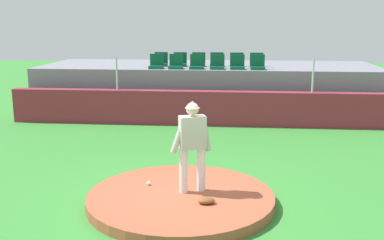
{
  "coord_description": "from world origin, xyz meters",
  "views": [
    {
      "loc": [
        0.94,
        -7.92,
        3.34
      ],
      "look_at": [
        0.0,
        2.31,
        1.09
      ],
      "focal_mm": 42.6,
      "sensor_mm": 36.0,
      "label": 1
    }
  ],
  "objects_px": {
    "stadium_chair_2": "(197,64)",
    "stadium_chair_7": "(180,62)",
    "stadium_chair_3": "(217,64)",
    "stadium_chair_11": "(257,62)",
    "stadium_chair_0": "(156,64)",
    "stadium_chair_10": "(237,62)",
    "stadium_chair_5": "(258,65)",
    "stadium_chair_6": "(161,62)",
    "pitcher": "(192,140)",
    "stadium_chair_4": "(237,65)",
    "stadium_chair_1": "(176,64)",
    "stadium_chair_8": "(199,62)",
    "fielding_glove": "(206,201)",
    "baseball": "(149,183)",
    "stadium_chair_9": "(217,62)"
  },
  "relations": [
    {
      "from": "stadium_chair_2",
      "to": "stadium_chair_8",
      "type": "bearing_deg",
      "value": -89.21
    },
    {
      "from": "stadium_chair_1",
      "to": "stadium_chair_5",
      "type": "relative_size",
      "value": 1.0
    },
    {
      "from": "pitcher",
      "to": "stadium_chair_8",
      "type": "height_order",
      "value": "stadium_chair_8"
    },
    {
      "from": "stadium_chair_5",
      "to": "stadium_chair_6",
      "type": "height_order",
      "value": "same"
    },
    {
      "from": "stadium_chair_4",
      "to": "stadium_chair_10",
      "type": "height_order",
      "value": "same"
    },
    {
      "from": "baseball",
      "to": "stadium_chair_1",
      "type": "height_order",
      "value": "stadium_chair_1"
    },
    {
      "from": "baseball",
      "to": "stadium_chair_2",
      "type": "bearing_deg",
      "value": 87.33
    },
    {
      "from": "stadium_chair_2",
      "to": "stadium_chair_6",
      "type": "height_order",
      "value": "same"
    },
    {
      "from": "stadium_chair_1",
      "to": "stadium_chair_10",
      "type": "height_order",
      "value": "same"
    },
    {
      "from": "stadium_chair_8",
      "to": "stadium_chair_11",
      "type": "xyz_separation_m",
      "value": [
        2.1,
        0.01,
        0.0
      ]
    },
    {
      "from": "stadium_chair_7",
      "to": "stadium_chair_11",
      "type": "height_order",
      "value": "same"
    },
    {
      "from": "stadium_chair_3",
      "to": "stadium_chair_11",
      "type": "distance_m",
      "value": 1.66
    },
    {
      "from": "baseball",
      "to": "stadium_chair_5",
      "type": "bearing_deg",
      "value": 71.84
    },
    {
      "from": "stadium_chair_7",
      "to": "stadium_chair_11",
      "type": "xyz_separation_m",
      "value": [
        2.79,
        0.02,
        0.0
      ]
    },
    {
      "from": "fielding_glove",
      "to": "stadium_chair_11",
      "type": "bearing_deg",
      "value": 71.87
    },
    {
      "from": "pitcher",
      "to": "stadium_chair_3",
      "type": "height_order",
      "value": "stadium_chair_3"
    },
    {
      "from": "stadium_chair_4",
      "to": "stadium_chair_0",
      "type": "bearing_deg",
      "value": 0.58
    },
    {
      "from": "pitcher",
      "to": "stadium_chair_1",
      "type": "bearing_deg",
      "value": 79.34
    },
    {
      "from": "stadium_chair_0",
      "to": "stadium_chair_5",
      "type": "bearing_deg",
      "value": 179.97
    },
    {
      "from": "stadium_chair_7",
      "to": "stadium_chair_11",
      "type": "relative_size",
      "value": 1.0
    },
    {
      "from": "fielding_glove",
      "to": "stadium_chair_6",
      "type": "bearing_deg",
      "value": 93.43
    },
    {
      "from": "stadium_chair_1",
      "to": "stadium_chair_11",
      "type": "xyz_separation_m",
      "value": [
        2.82,
        0.93,
        0.0
      ]
    },
    {
      "from": "stadium_chair_8",
      "to": "fielding_glove",
      "type": "bearing_deg",
      "value": 95.32
    },
    {
      "from": "stadium_chair_0",
      "to": "stadium_chair_10",
      "type": "xyz_separation_m",
      "value": [
        2.79,
        0.9,
        0.0
      ]
    },
    {
      "from": "stadium_chair_0",
      "to": "stadium_chair_9",
      "type": "xyz_separation_m",
      "value": [
        2.07,
        0.93,
        0.0
      ]
    },
    {
      "from": "pitcher",
      "to": "stadium_chair_6",
      "type": "relative_size",
      "value": 3.45
    },
    {
      "from": "stadium_chair_1",
      "to": "stadium_chair_6",
      "type": "distance_m",
      "value": 1.15
    },
    {
      "from": "pitcher",
      "to": "stadium_chair_3",
      "type": "distance_m",
      "value": 7.7
    },
    {
      "from": "stadium_chair_7",
      "to": "stadium_chair_10",
      "type": "xyz_separation_m",
      "value": [
        2.07,
        0.01,
        0.0
      ]
    },
    {
      "from": "stadium_chair_7",
      "to": "stadium_chair_3",
      "type": "bearing_deg",
      "value": 147.66
    },
    {
      "from": "stadium_chair_0",
      "to": "stadium_chair_6",
      "type": "xyz_separation_m",
      "value": [
        0.01,
        0.91,
        0.0
      ]
    },
    {
      "from": "stadium_chair_2",
      "to": "stadium_chair_7",
      "type": "bearing_deg",
      "value": -52.5
    },
    {
      "from": "stadium_chair_4",
      "to": "stadium_chair_7",
      "type": "bearing_deg",
      "value": -22.48
    },
    {
      "from": "pitcher",
      "to": "fielding_glove",
      "type": "height_order",
      "value": "pitcher"
    },
    {
      "from": "stadium_chair_5",
      "to": "stadium_chair_6",
      "type": "distance_m",
      "value": 3.61
    },
    {
      "from": "stadium_chair_5",
      "to": "stadium_chair_11",
      "type": "height_order",
      "value": "same"
    },
    {
      "from": "pitcher",
      "to": "stadium_chair_3",
      "type": "relative_size",
      "value": 3.45
    },
    {
      "from": "stadium_chair_2",
      "to": "stadium_chair_4",
      "type": "distance_m",
      "value": 1.4
    },
    {
      "from": "stadium_chair_0",
      "to": "stadium_chair_8",
      "type": "relative_size",
      "value": 1.0
    },
    {
      "from": "fielding_glove",
      "to": "stadium_chair_2",
      "type": "distance_m",
      "value": 8.42
    },
    {
      "from": "pitcher",
      "to": "stadium_chair_4",
      "type": "height_order",
      "value": "stadium_chair_4"
    },
    {
      "from": "stadium_chair_9",
      "to": "stadium_chair_8",
      "type": "bearing_deg",
      "value": 2.28
    },
    {
      "from": "pitcher",
      "to": "stadium_chair_2",
      "type": "distance_m",
      "value": 7.7
    },
    {
      "from": "baseball",
      "to": "stadium_chair_5",
      "type": "relative_size",
      "value": 0.15
    },
    {
      "from": "fielding_glove",
      "to": "stadium_chair_5",
      "type": "xyz_separation_m",
      "value": [
        1.25,
        8.23,
        1.62
      ]
    },
    {
      "from": "stadium_chair_7",
      "to": "stadium_chair_9",
      "type": "height_order",
      "value": "same"
    },
    {
      "from": "stadium_chair_10",
      "to": "stadium_chair_11",
      "type": "relative_size",
      "value": 1.0
    },
    {
      "from": "stadium_chair_9",
      "to": "stadium_chair_10",
      "type": "relative_size",
      "value": 1.0
    },
    {
      "from": "stadium_chair_9",
      "to": "stadium_chair_11",
      "type": "bearing_deg",
      "value": 179.5
    },
    {
      "from": "stadium_chair_1",
      "to": "stadium_chair_8",
      "type": "bearing_deg",
      "value": -127.74
    }
  ]
}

